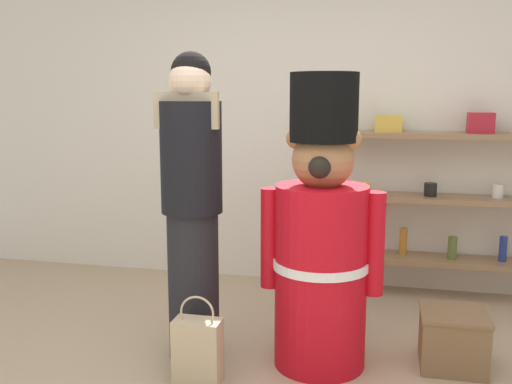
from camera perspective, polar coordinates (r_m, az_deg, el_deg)
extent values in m
cube|color=silver|center=(4.75, 5.38, 6.67)|extent=(6.40, 0.12, 2.60)
cube|color=#93704C|center=(4.41, 7.47, -0.20)|extent=(0.05, 0.05, 1.59)
cube|color=#93704C|center=(4.71, 7.81, 0.41)|extent=(0.05, 0.05, 1.59)
cube|color=#93704C|center=(4.66, 16.45, -6.39)|extent=(1.45, 0.30, 0.04)
cube|color=#93704C|center=(4.56, 16.73, -0.62)|extent=(1.45, 0.30, 0.04)
cube|color=#93704C|center=(4.50, 17.03, 5.36)|extent=(1.45, 0.30, 0.04)
cylinder|color=yellow|center=(4.52, 10.68, 0.37)|extent=(0.08, 0.08, 0.09)
cylinder|color=black|center=(4.54, 16.79, 0.22)|extent=(0.09, 0.09, 0.10)
cylinder|color=white|center=(4.64, 22.71, 0.08)|extent=(0.08, 0.08, 0.10)
cylinder|color=silver|center=(4.60, 9.76, -4.84)|extent=(0.07, 0.07, 0.19)
cylinder|color=#B27226|center=(4.63, 14.28, -4.76)|extent=(0.06, 0.06, 0.22)
cylinder|color=#596B33|center=(4.64, 18.76, -5.23)|extent=(0.07, 0.07, 0.17)
cylinder|color=navy|center=(4.71, 23.13, -5.16)|extent=(0.06, 0.06, 0.19)
cube|color=gold|center=(4.48, 12.90, 6.59)|extent=(0.20, 0.16, 0.13)
cube|color=#B21E2D|center=(4.53, 21.22, 6.36)|extent=(0.18, 0.14, 0.15)
cylinder|color=red|center=(3.33, 6.38, -8.29)|extent=(0.52, 0.52, 1.05)
cylinder|color=white|center=(3.30, 6.41, -7.00)|extent=(0.54, 0.54, 0.05)
sphere|color=#A16E46|center=(3.19, 6.61, 3.23)|extent=(0.34, 0.34, 0.34)
sphere|color=#A16E46|center=(3.19, 4.04, 5.29)|extent=(0.12, 0.12, 0.12)
sphere|color=#A16E46|center=(3.16, 9.28, 5.15)|extent=(0.12, 0.12, 0.12)
cylinder|color=black|center=(3.17, 6.71, 8.27)|extent=(0.37, 0.37, 0.37)
cylinder|color=red|center=(3.31, 1.41, -4.54)|extent=(0.11, 0.11, 0.58)
cylinder|color=red|center=(3.25, 11.59, -5.01)|extent=(0.11, 0.11, 0.58)
sphere|color=black|center=(3.04, 6.28, 2.43)|extent=(0.12, 0.12, 0.12)
cylinder|color=black|center=(3.46, -6.15, -9.08)|extent=(0.30, 0.30, 0.87)
cylinder|color=black|center=(3.29, -6.39, 3.41)|extent=(0.35, 0.35, 0.63)
sphere|color=beige|center=(3.27, -6.53, 10.75)|extent=(0.24, 0.24, 0.24)
cube|color=tan|center=(3.21, -6.89, 7.97)|extent=(0.37, 0.04, 0.20)
sphere|color=black|center=(3.30, -6.42, 11.67)|extent=(0.22, 0.22, 0.22)
cube|color=#C1AD89|center=(3.24, -5.75, -15.34)|extent=(0.26, 0.14, 0.35)
torus|color=#C1AD89|center=(3.16, -5.82, -11.76)|extent=(0.19, 0.01, 0.19)
cube|color=brown|center=(3.58, 18.81, -13.71)|extent=(0.36, 0.35, 0.31)
cube|color=brown|center=(3.52, 18.95, -11.26)|extent=(0.37, 0.36, 0.02)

